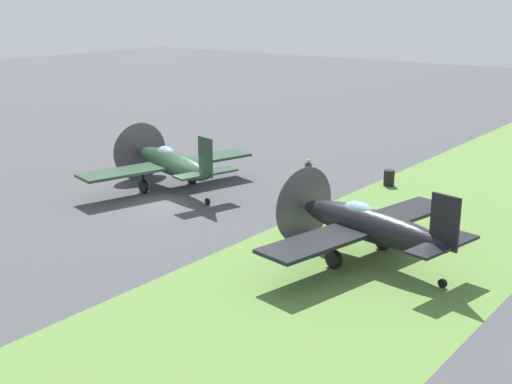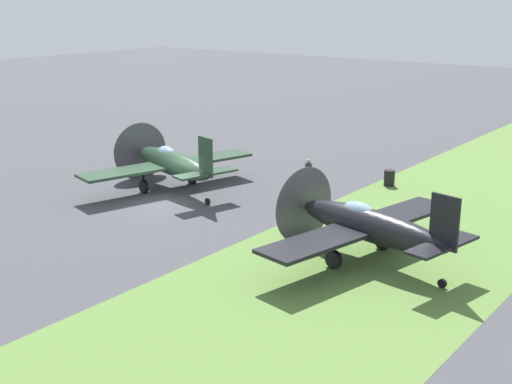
{
  "view_description": "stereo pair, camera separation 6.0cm",
  "coord_description": "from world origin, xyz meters",
  "views": [
    {
      "loc": [
        -23.85,
        -24.05,
        10.18
      ],
      "look_at": [
        0.59,
        -5.43,
        1.4
      ],
      "focal_mm": 48.2,
      "sensor_mm": 36.0,
      "label": 1
    },
    {
      "loc": [
        -23.81,
        -24.1,
        10.18
      ],
      "look_at": [
        0.59,
        -5.43,
        1.4
      ],
      "focal_mm": 48.2,
      "sensor_mm": 36.0,
      "label": 2
    }
  ],
  "objects": [
    {
      "name": "airplane_lead",
      "position": [
        2.05,
        1.48,
        1.52
      ],
      "size": [
        10.2,
        8.18,
        3.62
      ],
      "rotation": [
        0.0,
        0.0,
        -0.26
      ],
      "color": "#233D28",
      "rests_on": "ground"
    },
    {
      "name": "ground_plane",
      "position": [
        0.0,
        0.0,
        0.0
      ],
      "size": [
        160.0,
        160.0,
        0.0
      ],
      "primitive_type": "plane",
      "color": "#424247"
    },
    {
      "name": "airplane_wingman",
      "position": [
        -0.81,
        -12.02,
        1.52
      ],
      "size": [
        10.27,
        8.19,
        3.63
      ],
      "rotation": [
        0.0,
        0.0,
        -0.19
      ],
      "color": "black",
      "rests_on": "ground"
    },
    {
      "name": "ground_crew_chief",
      "position": [
        6.57,
        -4.44,
        0.91
      ],
      "size": [
        0.39,
        0.55,
        1.73
      ],
      "rotation": [
        0.0,
        0.0,
        4.16
      ],
      "color": "#2D3342",
      "rests_on": "ground"
    },
    {
      "name": "fuel_drum",
      "position": [
        9.99,
        -7.57,
        0.45
      ],
      "size": [
        0.6,
        0.6,
        0.9
      ],
      "primitive_type": "cylinder",
      "color": "black",
      "rests_on": "ground"
    },
    {
      "name": "grass_verge",
      "position": [
        0.0,
        -12.17,
        0.0
      ],
      "size": [
        120.0,
        11.0,
        0.01
      ],
      "primitive_type": "cube",
      "color": "#567A38",
      "rests_on": "ground"
    }
  ]
}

